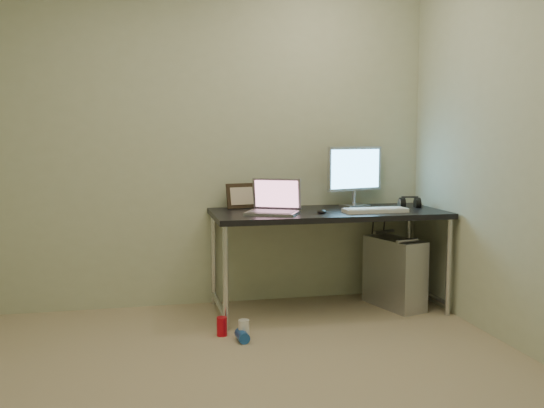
# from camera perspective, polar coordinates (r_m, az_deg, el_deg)

# --- Properties ---
(floor) EXTENTS (3.50, 3.50, 0.00)m
(floor) POSITION_cam_1_polar(r_m,az_deg,el_deg) (3.20, -2.77, -17.56)
(floor) COLOR tan
(floor) RESTS_ON ground
(wall_back) EXTENTS (3.50, 0.02, 2.50)m
(wall_back) POSITION_cam_1_polar(r_m,az_deg,el_deg) (4.66, -6.46, 5.75)
(wall_back) COLOR beige
(wall_back) RESTS_ON ground
(desk) EXTENTS (1.71, 0.75, 0.75)m
(desk) POSITION_cam_1_polar(r_m,az_deg,el_deg) (4.51, 5.26, -1.56)
(desk) COLOR black
(desk) RESTS_ON ground
(tower_computer) EXTENTS (0.35, 0.55, 0.56)m
(tower_computer) POSITION_cam_1_polar(r_m,az_deg,el_deg) (4.73, 11.45, -6.35)
(tower_computer) COLOR #BBBCC1
(tower_computer) RESTS_ON ground
(cable_a) EXTENTS (0.01, 0.16, 0.69)m
(cable_a) POSITION_cam_1_polar(r_m,az_deg,el_deg) (5.02, 9.28, -4.02)
(cable_a) COLOR black
(cable_a) RESTS_ON ground
(cable_b) EXTENTS (0.02, 0.11, 0.71)m
(cable_b) POSITION_cam_1_polar(r_m,az_deg,el_deg) (5.03, 10.31, -4.23)
(cable_b) COLOR black
(cable_b) RESTS_ON ground
(can_red) EXTENTS (0.08, 0.08, 0.12)m
(can_red) POSITION_cam_1_polar(r_m,az_deg,el_deg) (4.05, -4.74, -11.41)
(can_red) COLOR red
(can_red) RESTS_ON ground
(can_white) EXTENTS (0.08, 0.08, 0.13)m
(can_white) POSITION_cam_1_polar(r_m,az_deg,el_deg) (3.97, -2.66, -11.74)
(can_white) COLOR white
(can_white) RESTS_ON ground
(can_blue) EXTENTS (0.08, 0.14, 0.07)m
(can_blue) POSITION_cam_1_polar(r_m,az_deg,el_deg) (3.94, -2.82, -12.29)
(can_blue) COLOR #1C50A8
(can_blue) RESTS_ON ground
(laptop) EXTENTS (0.45, 0.42, 0.25)m
(laptop) POSITION_cam_1_polar(r_m,az_deg,el_deg) (4.33, 0.19, -0.12)
(laptop) COLOR #A6A5AC
(laptop) RESTS_ON desk
(monitor) EXTENTS (0.49, 0.20, 0.47)m
(monitor) POSITION_cam_1_polar(r_m,az_deg,el_deg) (4.78, 7.81, 3.05)
(monitor) COLOR #A6A5AC
(monitor) RESTS_ON desk
(keyboard) EXTENTS (0.47, 0.16, 0.03)m
(keyboard) POSITION_cam_1_polar(r_m,az_deg,el_deg) (4.46, 9.69, -0.58)
(keyboard) COLOR white
(keyboard) RESTS_ON desk
(mouse_right) EXTENTS (0.07, 0.11, 0.04)m
(mouse_right) POSITION_cam_1_polar(r_m,az_deg,el_deg) (4.58, 12.39, -0.40)
(mouse_right) COLOR black
(mouse_right) RESTS_ON desk
(mouse_left) EXTENTS (0.09, 0.11, 0.03)m
(mouse_left) POSITION_cam_1_polar(r_m,az_deg,el_deg) (4.36, 4.71, -0.63)
(mouse_left) COLOR black
(mouse_left) RESTS_ON desk
(headphones) EXTENTS (0.18, 0.10, 0.11)m
(headphones) POSITION_cam_1_polar(r_m,az_deg,el_deg) (4.81, 12.83, 0.03)
(headphones) COLOR black
(headphones) RESTS_ON desk
(picture_frame) EXTENTS (0.25, 0.12, 0.19)m
(picture_frame) POSITION_cam_1_polar(r_m,az_deg,el_deg) (4.63, -2.88, 0.77)
(picture_frame) COLOR black
(picture_frame) RESTS_ON desk
(webcam) EXTENTS (0.05, 0.05, 0.13)m
(webcam) POSITION_cam_1_polar(r_m,az_deg,el_deg) (4.67, -0.40, 0.85)
(webcam) COLOR silver
(webcam) RESTS_ON desk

